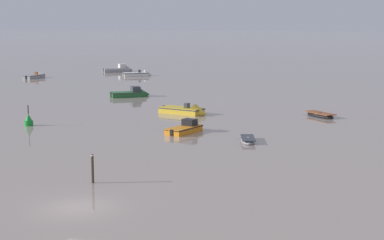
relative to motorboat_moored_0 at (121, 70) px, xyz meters
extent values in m
plane|color=gray|center=(31.54, -84.89, -0.35)|extent=(800.00, 800.00, 0.00)
cube|color=gray|center=(-0.76, -0.58, -0.10)|extent=(5.40, 4.83, 1.01)
cone|color=gray|center=(1.39, 1.06, -0.10)|extent=(2.51, 2.59, 2.03)
cube|color=silver|center=(-0.71, -0.54, 0.28)|extent=(5.52, 4.93, 0.11)
cube|color=silver|center=(0.22, 0.17, 0.81)|extent=(1.96, 2.03, 0.79)
cube|color=#384751|center=(0.72, 0.54, 0.86)|extent=(1.16, 1.40, 0.63)
cube|color=black|center=(-2.76, -2.10, 0.06)|extent=(0.50, 0.51, 0.72)
cube|color=white|center=(6.08, -7.73, -0.13)|extent=(4.83, 3.94, 0.89)
cone|color=white|center=(8.09, -6.50, -0.13)|extent=(2.13, 2.25, 1.78)
cube|color=#33383F|center=(6.12, -7.70, 0.20)|extent=(4.93, 4.02, 0.10)
cube|color=#33383F|center=(6.67, -7.37, 0.56)|extent=(0.64, 0.71, 0.49)
cube|color=black|center=(4.19, -8.87, 0.01)|extent=(0.42, 0.45, 0.63)
ellipsoid|color=black|center=(42.65, -46.59, -0.20)|extent=(3.92, 3.95, 0.66)
cube|color=brown|center=(42.65, -46.59, 0.08)|extent=(3.67, 3.69, 0.09)
cube|color=brown|center=(42.65, -46.59, -0.02)|extent=(1.09, 1.08, 0.07)
cube|color=#23602D|center=(15.64, -36.12, -0.12)|extent=(4.92, 4.26, 0.92)
cone|color=#23602D|center=(17.63, -34.72, -0.12)|extent=(2.25, 2.34, 1.84)
cube|color=#33383F|center=(15.68, -36.09, 0.22)|extent=(5.03, 4.35, 0.10)
cube|color=#33383F|center=(16.55, -35.48, 0.69)|extent=(1.75, 1.83, 0.71)
cube|color=#384751|center=(17.00, -35.16, 0.74)|extent=(1.01, 1.28, 0.57)
cube|color=black|center=(13.78, -37.43, 0.02)|extent=(0.44, 0.46, 0.65)
cube|color=gold|center=(27.12, -48.65, -0.11)|extent=(5.34, 3.33, 0.98)
cone|color=gold|center=(29.62, -49.36, -0.11)|extent=(2.03, 2.31, 1.96)
cube|color=#33383F|center=(27.18, -48.67, 0.26)|extent=(5.46, 3.40, 0.11)
cube|color=#33383F|center=(27.85, -48.86, 0.65)|extent=(0.59, 0.74, 0.54)
cube|color=black|center=(24.79, -47.99, 0.04)|extent=(0.40, 0.46, 0.69)
ellipsoid|color=gray|center=(37.54, -62.67, -0.23)|extent=(2.03, 3.67, 0.55)
cube|color=#33383F|center=(37.54, -62.67, 0.01)|extent=(1.94, 3.40, 0.07)
cube|color=#33383F|center=(37.54, -62.67, -0.07)|extent=(1.09, 0.48, 0.06)
cube|color=orange|center=(30.81, -60.11, -0.15)|extent=(2.86, 4.38, 0.80)
cone|color=orange|center=(31.47, -58.09, -0.15)|extent=(1.92, 1.70, 1.60)
cube|color=black|center=(30.82, -60.06, 0.15)|extent=(2.92, 4.48, 0.09)
cube|color=black|center=(31.11, -59.19, 0.56)|extent=(1.50, 1.32, 0.62)
cube|color=#384751|center=(31.26, -58.72, 0.60)|extent=(1.22, 0.59, 0.49)
cube|color=black|center=(30.19, -61.99, -0.03)|extent=(0.38, 0.34, 0.57)
cube|color=gray|center=(-10.00, -16.37, -0.15)|extent=(2.47, 4.39, 0.81)
cone|color=gray|center=(-9.60, -14.24, -0.15)|extent=(1.85, 1.58, 1.63)
cube|color=brown|center=(-9.99, -16.32, 0.16)|extent=(2.52, 4.49, 0.09)
cube|color=brown|center=(-9.88, -15.74, 0.49)|extent=(0.60, 0.46, 0.45)
cube|color=black|center=(-10.38, -18.36, -0.02)|extent=(0.37, 0.31, 0.58)
cylinder|color=#198C2D|center=(14.35, -60.53, -0.17)|extent=(0.90, 0.90, 0.70)
cone|color=#198C2D|center=(14.35, -60.53, 0.53)|extent=(0.72, 0.72, 0.70)
cylinder|color=black|center=(14.35, -60.53, 1.33)|extent=(0.10, 0.10, 0.90)
cylinder|color=#3E3323|center=(30.11, -79.51, 0.53)|extent=(0.18, 0.18, 2.19)
cylinder|color=silver|center=(30.11, -79.51, 1.56)|extent=(0.22, 0.22, 0.08)
camera|label=1|loc=(47.96, -118.10, 10.93)|focal=59.90mm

